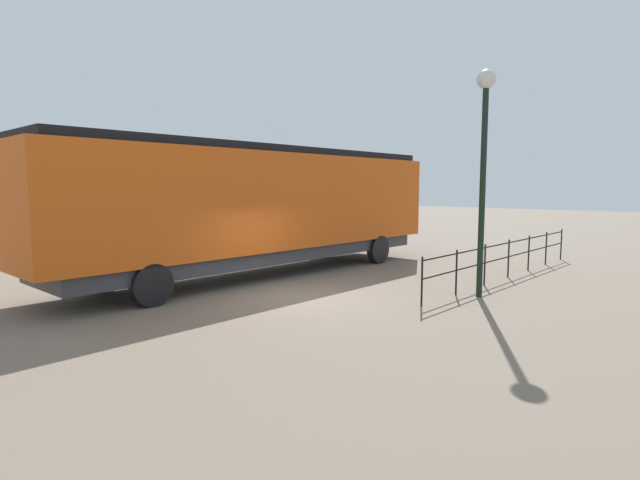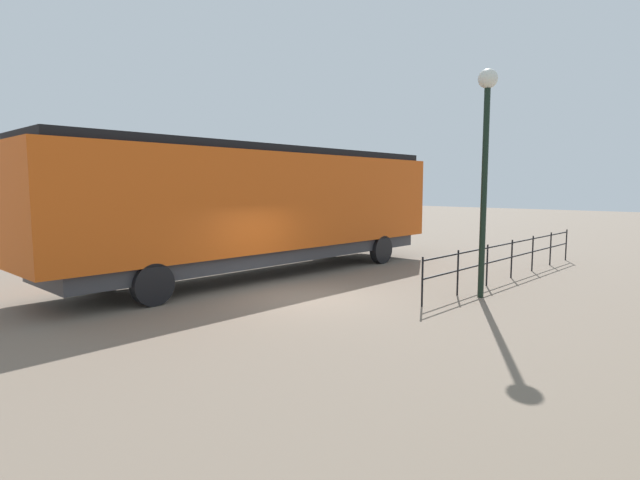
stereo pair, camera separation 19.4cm
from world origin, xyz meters
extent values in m
plane|color=#756656|center=(0.00, 0.00, 0.00)|extent=(120.00, 120.00, 0.00)
cube|color=#D15114|center=(-3.51, 1.65, 2.55)|extent=(3.15, 15.22, 3.10)
cube|color=black|center=(-3.51, 8.25, 2.08)|extent=(3.02, 2.01, 2.17)
cube|color=black|center=(-3.51, 1.65, 4.22)|extent=(2.83, 14.61, 0.24)
cube|color=#38383D|center=(-3.51, 1.65, 0.78)|extent=(2.83, 14.00, 0.45)
cylinder|color=black|center=(-4.93, 6.52, 0.55)|extent=(0.30, 1.10, 1.10)
cylinder|color=black|center=(-2.08, 6.52, 0.55)|extent=(0.30, 1.10, 1.10)
cylinder|color=black|center=(-4.93, -3.22, 0.55)|extent=(0.30, 1.10, 1.10)
cylinder|color=black|center=(-2.08, -3.22, 0.55)|extent=(0.30, 1.10, 1.10)
cylinder|color=black|center=(3.56, 3.41, 2.84)|extent=(0.16, 0.16, 5.68)
sphere|color=silver|center=(3.56, 3.41, 5.83)|extent=(0.51, 0.51, 0.51)
cube|color=black|center=(2.97, 6.90, 1.17)|extent=(0.04, 11.05, 0.04)
cube|color=black|center=(2.97, 6.90, 0.70)|extent=(0.04, 11.05, 0.04)
cylinder|color=black|center=(2.97, 1.37, 0.64)|extent=(0.05, 0.05, 1.27)
cylinder|color=black|center=(2.97, 3.22, 0.64)|extent=(0.05, 0.05, 1.27)
cylinder|color=black|center=(2.97, 5.06, 0.64)|extent=(0.05, 0.05, 1.27)
cylinder|color=black|center=(2.97, 6.90, 0.64)|extent=(0.05, 0.05, 1.27)
cylinder|color=black|center=(2.97, 8.74, 0.64)|extent=(0.05, 0.05, 1.27)
cylinder|color=black|center=(2.97, 10.58, 0.64)|extent=(0.05, 0.05, 1.27)
cylinder|color=black|center=(2.97, 12.43, 0.64)|extent=(0.05, 0.05, 1.27)
camera|label=1|loc=(9.42, -9.54, 3.02)|focal=28.09mm
camera|label=2|loc=(9.57, -9.41, 3.02)|focal=28.09mm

